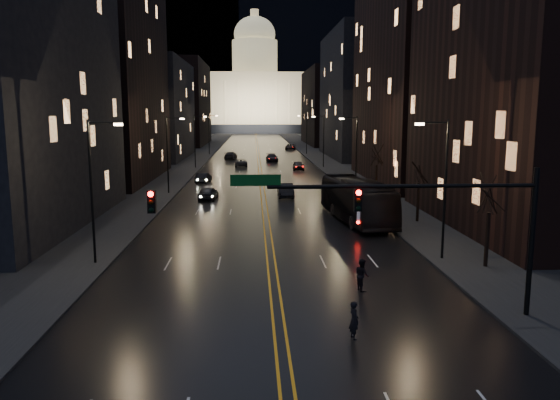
{
  "coord_description": "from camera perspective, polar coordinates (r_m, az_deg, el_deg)",
  "views": [
    {
      "loc": [
        -1.09,
        -23.52,
        9.4
      ],
      "look_at": [
        0.56,
        10.13,
        4.0
      ],
      "focal_mm": 35.0,
      "sensor_mm": 36.0,
      "label": 1
    }
  ],
  "objects": [
    {
      "name": "streetlamp_left_mid",
      "position": [
        64.4,
        -11.53,
        5.09
      ],
      "size": [
        2.13,
        0.25,
        9.0
      ],
      "color": "black",
      "rests_on": "ground"
    },
    {
      "name": "streetlamp_right_mid",
      "position": [
        64.77,
        7.82,
        5.21
      ],
      "size": [
        2.13,
        0.25,
        9.0
      ],
      "color": "black",
      "rests_on": "ground"
    },
    {
      "name": "streetlamp_right_near",
      "position": [
        35.83,
        16.62,
        1.81
      ],
      "size": [
        2.13,
        0.25,
        9.0
      ],
      "color": "black",
      "rests_on": "ground"
    },
    {
      "name": "streetlamp_right_dist",
      "position": [
        124.17,
        2.72,
        7.11
      ],
      "size": [
        2.13,
        0.25,
        9.0
      ],
      "color": "black",
      "rests_on": "ground"
    },
    {
      "name": "tree_right_mid",
      "position": [
        47.9,
        14.34,
        2.99
      ],
      "size": [
        2.4,
        2.4,
        6.65
      ],
      "color": "black",
      "rests_on": "ground"
    },
    {
      "name": "road",
      "position": [
        153.81,
        -2.41,
        5.6
      ],
      "size": [
        20.0,
        320.0,
        0.02
      ],
      "primitive_type": "cube",
      "color": "black",
      "rests_on": "ground"
    },
    {
      "name": "oncoming_car_d",
      "position": [
        112.03,
        -5.18,
        4.66
      ],
      "size": [
        2.69,
        5.52,
        1.55
      ],
      "primitive_type": "imported",
      "rotation": [
        0.0,
        0.0,
        3.04
      ],
      "color": "black",
      "rests_on": "ground"
    },
    {
      "name": "receding_car_d",
      "position": [
        141.31,
        1.1,
        5.6
      ],
      "size": [
        3.09,
        5.61,
        1.49
      ],
      "primitive_type": "imported",
      "rotation": [
        0.0,
        0.0,
        -0.12
      ],
      "color": "black",
      "rests_on": "ground"
    },
    {
      "name": "building_left_far",
      "position": [
        117.22,
        -12.75,
        9.18
      ],
      "size": [
        12.0,
        34.0,
        20.0
      ],
      "primitive_type": "cube",
      "color": "black",
      "rests_on": "ground"
    },
    {
      "name": "sidewalk_left",
      "position": [
        154.34,
        -7.63,
        5.57
      ],
      "size": [
        8.0,
        320.0,
        0.16
      ],
      "primitive_type": "cube",
      "color": "black",
      "rests_on": "ground"
    },
    {
      "name": "oncoming_car_a",
      "position": [
        59.8,
        -7.53,
        0.72
      ],
      "size": [
        2.18,
        4.59,
        1.52
      ],
      "primitive_type": "imported",
      "rotation": [
        0.0,
        0.0,
        3.05
      ],
      "color": "black",
      "rests_on": "ground"
    },
    {
      "name": "pedestrian_a",
      "position": [
        23.53,
        7.74,
        -12.34
      ],
      "size": [
        0.53,
        0.68,
        1.65
      ],
      "primitive_type": "imported",
      "rotation": [
        0.0,
        0.0,
        1.82
      ],
      "color": "black",
      "rests_on": "ground"
    },
    {
      "name": "streetlamp_left_dist",
      "position": [
        123.98,
        -7.36,
        7.04
      ],
      "size": [
        2.13,
        0.25,
        9.0
      ],
      "color": "black",
      "rests_on": "ground"
    },
    {
      "name": "capitol",
      "position": [
        273.63,
        -2.62,
        10.73
      ],
      "size": [
        90.0,
        50.0,
        58.5
      ],
      "color": "black",
      "rests_on": "ground"
    },
    {
      "name": "ground",
      "position": [
        25.35,
        -0.15,
        -12.65
      ],
      "size": [
        900.0,
        900.0,
        0.0
      ],
      "primitive_type": "plane",
      "color": "black",
      "rests_on": "ground"
    },
    {
      "name": "receding_car_b",
      "position": [
        90.6,
        1.94,
        3.63
      ],
      "size": [
        1.97,
        4.52,
        1.52
      ],
      "primitive_type": "imported",
      "rotation": [
        0.0,
        0.0,
        -0.04
      ],
      "color": "black",
      "rests_on": "ground"
    },
    {
      "name": "building_left_dist",
      "position": [
        164.75,
        -9.89,
        9.88
      ],
      "size": [
        12.0,
        40.0,
        24.0
      ],
      "primitive_type": "cube",
      "color": "black",
      "rests_on": "ground"
    },
    {
      "name": "building_right_dist",
      "position": [
        165.01,
        4.96,
        9.63
      ],
      "size": [
        12.0,
        40.0,
        22.0
      ],
      "primitive_type": "cube",
      "color": "black",
      "rests_on": "ground"
    },
    {
      "name": "pedestrian_b",
      "position": [
        29.6,
        8.57,
        -7.74
      ],
      "size": [
        0.65,
        0.93,
        1.74
      ],
      "primitive_type": "imported",
      "rotation": [
        0.0,
        0.0,
        1.81
      ],
      "color": "black",
      "rests_on": "ground"
    },
    {
      "name": "center_line",
      "position": [
        153.81,
        -2.41,
        5.61
      ],
      "size": [
        0.62,
        320.0,
        0.01
      ],
      "primitive_type": "cube",
      "color": "orange",
      "rests_on": "road"
    },
    {
      "name": "receding_car_a",
      "position": [
        61.25,
        0.58,
        1.03
      ],
      "size": [
        1.71,
        4.79,
        1.57
      ],
      "primitive_type": "imported",
      "rotation": [
        0.0,
        0.0,
        0.01
      ],
      "color": "black",
      "rests_on": "ground"
    },
    {
      "name": "streetlamp_left_near",
      "position": [
        35.17,
        -18.84,
        1.57
      ],
      "size": [
        2.13,
        0.25,
        9.0
      ],
      "color": "black",
      "rests_on": "ground"
    },
    {
      "name": "sidewalk_right",
      "position": [
        154.54,
        2.82,
        5.64
      ],
      "size": [
        8.0,
        320.0,
        0.16
      ],
      "primitive_type": "cube",
      "color": "black",
      "rests_on": "ground"
    },
    {
      "name": "mountain_ridge",
      "position": [
        409.4,
        3.12,
        16.9
      ],
      "size": [
        520.0,
        60.0,
        130.0
      ],
      "primitive_type": "cube",
      "color": "black",
      "rests_on": "ground"
    },
    {
      "name": "building_left_mid",
      "position": [
        80.17,
        -17.58,
        11.99
      ],
      "size": [
        12.0,
        30.0,
        28.0
      ],
      "primitive_type": "cube",
      "color": "black",
      "rests_on": "ground"
    },
    {
      "name": "building_left_near",
      "position": [
        49.71,
        -26.86,
        9.99
      ],
      "size": [
        12.0,
        28.0,
        22.0
      ],
      "primitive_type": "cube",
      "color": "black",
      "rests_on": "ground"
    },
    {
      "name": "building_right_mid",
      "position": [
        117.67,
        8.16,
        10.77
      ],
      "size": [
        12.0,
        34.0,
        26.0
      ],
      "primitive_type": "cube",
      "color": "black",
      "rests_on": "ground"
    },
    {
      "name": "building_right_near",
      "position": [
        48.87,
        24.58,
        11.35
      ],
      "size": [
        12.0,
        26.0,
        24.0
      ],
      "primitive_type": "cube",
      "color": "black",
      "rests_on": "ground"
    },
    {
      "name": "oncoming_car_c",
      "position": [
        96.77,
        -4.1,
        3.91
      ],
      "size": [
        2.37,
        4.86,
        1.33
      ],
      "primitive_type": "imported",
      "rotation": [
        0.0,
        0.0,
        3.18
      ],
      "color": "black",
      "rests_on": "ground"
    },
    {
      "name": "streetlamp_right_far",
      "position": [
        94.37,
        4.47,
        6.46
      ],
      "size": [
        2.13,
        0.25,
        9.0
      ],
      "color": "black",
      "rests_on": "ground"
    },
    {
      "name": "receding_car_c",
      "position": [
        105.8,
        -0.85,
        4.42
      ],
      "size": [
        2.39,
        5.29,
        1.5
      ],
      "primitive_type": "imported",
      "rotation": [
        0.0,
        0.0,
        0.06
      ],
      "color": "black",
      "rests_on": "ground"
    },
    {
      "name": "tree_right_far",
      "position": [
        63.3,
        10.1,
        4.56
      ],
      "size": [
        2.4,
        2.4,
        6.65
      ],
      "color": "black",
      "rests_on": "ground"
    },
    {
      "name": "tree_right_near",
      "position": [
        34.87,
        21.06,
        0.46
      ],
      "size": [
        2.4,
        2.4,
        6.65
      ],
      "color": "black",
      "rests_on": "ground"
    },
    {
      "name": "traffic_signal",
      "position": [
        24.91,
        13.55,
        -1.08
      ],
      "size": [
        17.29,
        0.45,
        7.0
      ],
      "color": "black",
      "rests_on": "ground"
    },
    {
      "name": "bus",
      "position": [
        48.07,
        8.0,
        -0.02
      ],
      "size": [
        4.62,
        13.54,
        3.7
      ],
      "primitive_type": "imported",
      "rotation": [
        0.0,
        0.0,
        0.12
      ],
      "color": "black",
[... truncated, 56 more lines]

